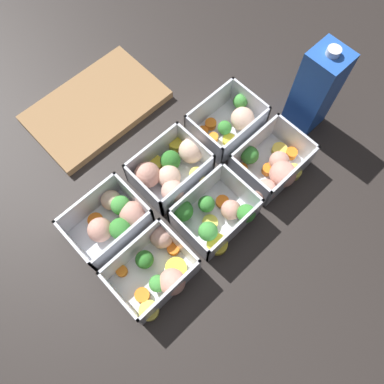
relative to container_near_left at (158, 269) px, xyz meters
name	(u,v)px	position (x,y,z in m)	size (l,w,h in m)	color
ground_plane	(192,197)	(0.14, 0.06, -0.02)	(4.00, 4.00, 0.00)	#282321
container_near_left	(158,269)	(0.00, 0.00, 0.00)	(0.15, 0.13, 0.07)	silver
container_near_center	(214,215)	(0.14, 0.00, 0.00)	(0.14, 0.13, 0.07)	silver
container_near_right	(273,168)	(0.29, -0.01, 0.00)	(0.15, 0.13, 0.07)	silver
container_far_left	(113,219)	(0.00, 0.12, 0.00)	(0.15, 0.11, 0.07)	silver
container_far_center	(170,169)	(0.15, 0.13, 0.00)	(0.16, 0.12, 0.07)	silver
container_far_right	(231,122)	(0.31, 0.12, 0.00)	(0.14, 0.10, 0.07)	silver
juice_carton	(315,90)	(0.44, 0.03, 0.07)	(0.07, 0.07, 0.20)	blue
cutting_board	(96,107)	(0.14, 0.35, -0.02)	(0.28, 0.18, 0.02)	olive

